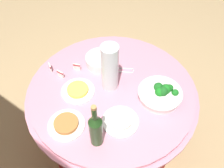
# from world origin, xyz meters

# --- Properties ---
(ground_plane) EXTENTS (6.00, 6.00, 0.00)m
(ground_plane) POSITION_xyz_m (0.00, 0.00, 0.00)
(ground_plane) COLOR tan
(buffet_table) EXTENTS (1.16, 1.16, 0.74)m
(buffet_table) POSITION_xyz_m (0.00, 0.00, 0.38)
(buffet_table) COLOR maroon
(buffet_table) RESTS_ON ground_plane
(broccoli_bowl) EXTENTS (0.28, 0.28, 0.11)m
(broccoli_bowl) POSITION_xyz_m (-0.29, -0.12, 0.78)
(broccoli_bowl) COLOR white
(broccoli_bowl) RESTS_ON buffet_table
(plate_stack) EXTENTS (0.21, 0.21, 0.07)m
(plate_stack) POSITION_xyz_m (0.20, -0.14, 0.78)
(plate_stack) COLOR white
(plate_stack) RESTS_ON buffet_table
(wine_bottle) EXTENTS (0.07, 0.07, 0.34)m
(wine_bottle) POSITION_xyz_m (-0.15, 0.36, 0.87)
(wine_bottle) COLOR #1D3D18
(wine_bottle) RESTS_ON buffet_table
(decorative_fruit_vase) EXTENTS (0.11, 0.11, 0.34)m
(decorative_fruit_vase) POSITION_xyz_m (0.03, -0.02, 0.89)
(decorative_fruit_vase) COLOR silver
(decorative_fruit_vase) RESTS_ON buffet_table
(serving_tongs) EXTENTS (0.16, 0.12, 0.01)m
(serving_tongs) POSITION_xyz_m (0.03, -0.18, 0.74)
(serving_tongs) COLOR silver
(serving_tongs) RESTS_ON buffet_table
(food_plate_peanuts) EXTENTS (0.22, 0.22, 0.04)m
(food_plate_peanuts) POSITION_xyz_m (0.06, 0.38, 0.75)
(food_plate_peanuts) COLOR white
(food_plate_peanuts) RESTS_ON buffet_table
(food_plate_fried_egg) EXTENTS (0.22, 0.22, 0.03)m
(food_plate_fried_egg) POSITION_xyz_m (0.17, 0.15, 0.75)
(food_plate_fried_egg) COLOR white
(food_plate_fried_egg) RESTS_ON buffet_table
(food_plate_rice) EXTENTS (0.22, 0.22, 0.04)m
(food_plate_rice) POSITION_xyz_m (-0.19, 0.18, 0.75)
(food_plate_rice) COLOR white
(food_plate_rice) RESTS_ON buffet_table
(label_placard_front) EXTENTS (0.05, 0.01, 0.05)m
(label_placard_front) POSITION_xyz_m (0.35, 0.12, 0.77)
(label_placard_front) COLOR white
(label_placard_front) RESTS_ON buffet_table
(label_placard_mid) EXTENTS (0.05, 0.03, 0.05)m
(label_placard_mid) POSITION_xyz_m (0.31, -0.00, 0.77)
(label_placard_mid) COLOR white
(label_placard_mid) RESTS_ON buffet_table
(label_placard_rear) EXTENTS (0.05, 0.03, 0.05)m
(label_placard_rear) POSITION_xyz_m (0.46, 0.11, 0.77)
(label_placard_rear) COLOR white
(label_placard_rear) RESTS_ON buffet_table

